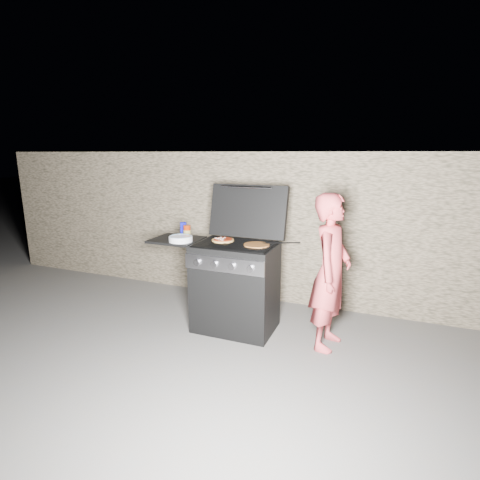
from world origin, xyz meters
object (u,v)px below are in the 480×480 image
at_px(sauce_jar, 187,231).
at_px(gas_grill, 213,284).
at_px(person, 331,272).
at_px(pizza_topped, 223,240).

bearing_deg(sauce_jar, gas_grill, -21.52).
bearing_deg(sauce_jar, person, -5.37).
bearing_deg(pizza_topped, gas_grill, -150.48).
distance_m(gas_grill, pizza_topped, 0.48).
bearing_deg(pizza_topped, person, -2.61).
relative_size(pizza_topped, sauce_jar, 1.85).
bearing_deg(person, gas_grill, 96.93).
height_order(pizza_topped, person, person).
xyz_separation_m(gas_grill, pizza_topped, (0.09, 0.05, 0.47)).
xyz_separation_m(pizza_topped, person, (1.10, -0.05, -0.20)).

